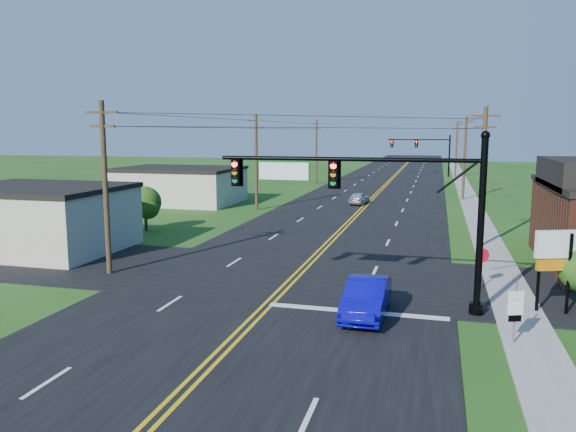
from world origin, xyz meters
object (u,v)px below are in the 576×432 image
(route_sign, at_px, (515,309))
(signal_mast_far, at_px, (422,149))
(signal_mast_main, at_px, (370,197))
(blue_car, at_px, (367,299))
(stop_sign, at_px, (482,260))

(route_sign, bearing_deg, signal_mast_far, 73.68)
(signal_mast_main, relative_size, signal_mast_far, 1.03)
(blue_car, xyz_separation_m, stop_sign, (4.79, 5.37, 0.69))
(signal_mast_far, xyz_separation_m, blue_car, (0.02, -73.39, -3.79))
(blue_car, height_order, stop_sign, stop_sign)
(signal_mast_far, bearing_deg, route_sign, -85.88)
(signal_mast_main, height_order, signal_mast_far, same)
(signal_mast_main, distance_m, signal_mast_far, 72.00)
(route_sign, height_order, stop_sign, route_sign)
(signal_mast_far, height_order, stop_sign, signal_mast_far)
(blue_car, bearing_deg, route_sign, -17.35)
(signal_mast_far, distance_m, stop_sign, 68.26)
(signal_mast_main, bearing_deg, blue_car, -85.10)
(signal_mast_main, bearing_deg, route_sign, -29.82)
(signal_mast_far, height_order, blue_car, signal_mast_far)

